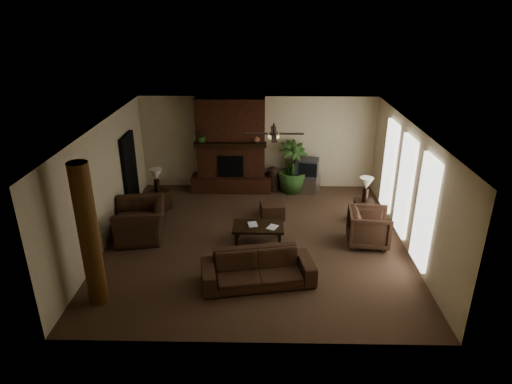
{
  "coord_description": "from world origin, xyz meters",
  "views": [
    {
      "loc": [
        0.19,
        -9.35,
        5.23
      ],
      "look_at": [
        0.0,
        0.4,
        1.1
      ],
      "focal_mm": 31.04,
      "sensor_mm": 36.0,
      "label": 1
    }
  ],
  "objects_px": {
    "log_column": "(89,236)",
    "tv_stand": "(305,183)",
    "lamp_right": "(366,185)",
    "floor_plant": "(292,178)",
    "ottoman": "(272,210)",
    "side_table_left": "(159,200)",
    "sofa": "(258,264)",
    "floor_vase": "(273,177)",
    "armchair_left": "(140,215)",
    "armchair_right": "(369,226)",
    "lamp_left": "(156,176)",
    "side_table_right": "(364,211)",
    "coffee_table": "(258,228)"
  },
  "relations": [
    {
      "from": "floor_plant",
      "to": "lamp_right",
      "type": "bearing_deg",
      "value": -47.63
    },
    {
      "from": "side_table_left",
      "to": "lamp_left",
      "type": "distance_m",
      "value": 0.73
    },
    {
      "from": "armchair_right",
      "to": "tv_stand",
      "type": "xyz_separation_m",
      "value": [
        -1.23,
        3.26,
        -0.23
      ]
    },
    {
      "from": "side_table_right",
      "to": "floor_vase",
      "type": "bearing_deg",
      "value": 139.13
    },
    {
      "from": "log_column",
      "to": "side_table_left",
      "type": "bearing_deg",
      "value": 86.4
    },
    {
      "from": "armchair_left",
      "to": "side_table_left",
      "type": "relative_size",
      "value": 2.45
    },
    {
      "from": "armchair_left",
      "to": "lamp_right",
      "type": "relative_size",
      "value": 2.07
    },
    {
      "from": "floor_plant",
      "to": "lamp_right",
      "type": "distance_m",
      "value": 2.69
    },
    {
      "from": "sofa",
      "to": "lamp_left",
      "type": "height_order",
      "value": "lamp_left"
    },
    {
      "from": "floor_vase",
      "to": "lamp_left",
      "type": "relative_size",
      "value": 1.18
    },
    {
      "from": "coffee_table",
      "to": "ottoman",
      "type": "xyz_separation_m",
      "value": [
        0.35,
        1.35,
        -0.17
      ]
    },
    {
      "from": "coffee_table",
      "to": "side_table_left",
      "type": "xyz_separation_m",
      "value": [
        -2.75,
        1.75,
        -0.1
      ]
    },
    {
      "from": "floor_vase",
      "to": "armchair_left",
      "type": "bearing_deg",
      "value": -137.14
    },
    {
      "from": "lamp_right",
      "to": "floor_plant",
      "type": "bearing_deg",
      "value": 132.37
    },
    {
      "from": "ottoman",
      "to": "floor_plant",
      "type": "bearing_deg",
      "value": 71.12
    },
    {
      "from": "lamp_right",
      "to": "side_table_right",
      "type": "bearing_deg",
      "value": -68.57
    },
    {
      "from": "coffee_table",
      "to": "armchair_right",
      "type": "bearing_deg",
      "value": -1.21
    },
    {
      "from": "ottoman",
      "to": "floor_vase",
      "type": "bearing_deg",
      "value": 88.2
    },
    {
      "from": "log_column",
      "to": "floor_plant",
      "type": "bearing_deg",
      "value": 54.09
    },
    {
      "from": "armchair_left",
      "to": "ottoman",
      "type": "bearing_deg",
      "value": 98.52
    },
    {
      "from": "armchair_left",
      "to": "lamp_right",
      "type": "xyz_separation_m",
      "value": [
        5.57,
        1.0,
        0.41
      ]
    },
    {
      "from": "armchair_right",
      "to": "side_table_left",
      "type": "xyz_separation_m",
      "value": [
        -5.34,
        1.8,
        -0.2
      ]
    },
    {
      "from": "coffee_table",
      "to": "log_column",
      "type": "bearing_deg",
      "value": -142.02
    },
    {
      "from": "armchair_left",
      "to": "floor_vase",
      "type": "distance_m",
      "value": 4.43
    },
    {
      "from": "ottoman",
      "to": "lamp_right",
      "type": "bearing_deg",
      "value": -3.75
    },
    {
      "from": "log_column",
      "to": "armchair_left",
      "type": "height_order",
      "value": "log_column"
    },
    {
      "from": "floor_vase",
      "to": "floor_plant",
      "type": "xyz_separation_m",
      "value": [
        0.55,
        -0.06,
        0.0
      ]
    },
    {
      "from": "coffee_table",
      "to": "lamp_left",
      "type": "bearing_deg",
      "value": 148.0
    },
    {
      "from": "armchair_right",
      "to": "floor_vase",
      "type": "xyz_separation_m",
      "value": [
        -2.18,
        3.26,
        -0.04
      ]
    },
    {
      "from": "coffee_table",
      "to": "lamp_right",
      "type": "height_order",
      "value": "lamp_right"
    },
    {
      "from": "floor_plant",
      "to": "sofa",
      "type": "bearing_deg",
      "value": -101.05
    },
    {
      "from": "sofa",
      "to": "coffee_table",
      "type": "xyz_separation_m",
      "value": [
        -0.02,
        1.69,
        -0.07
      ]
    },
    {
      "from": "floor_vase",
      "to": "log_column",
      "type": "bearing_deg",
      "value": -121.64
    },
    {
      "from": "log_column",
      "to": "side_table_right",
      "type": "height_order",
      "value": "log_column"
    },
    {
      "from": "log_column",
      "to": "coffee_table",
      "type": "height_order",
      "value": "log_column"
    },
    {
      "from": "armchair_left",
      "to": "ottoman",
      "type": "distance_m",
      "value": 3.41
    },
    {
      "from": "ottoman",
      "to": "side_table_left",
      "type": "relative_size",
      "value": 1.09
    },
    {
      "from": "coffee_table",
      "to": "side_table_left",
      "type": "distance_m",
      "value": 3.26
    },
    {
      "from": "lamp_left",
      "to": "side_table_right",
      "type": "height_order",
      "value": "lamp_left"
    },
    {
      "from": "armchair_left",
      "to": "floor_plant",
      "type": "bearing_deg",
      "value": 116.35
    },
    {
      "from": "sofa",
      "to": "lamp_right",
      "type": "xyz_separation_m",
      "value": [
        2.72,
        2.88,
        0.56
      ]
    },
    {
      "from": "armchair_left",
      "to": "lamp_left",
      "type": "bearing_deg",
      "value": 166.09
    },
    {
      "from": "sofa",
      "to": "tv_stand",
      "type": "xyz_separation_m",
      "value": [
        1.35,
        4.89,
        -0.19
      ]
    },
    {
      "from": "log_column",
      "to": "side_table_left",
      "type": "height_order",
      "value": "log_column"
    },
    {
      "from": "side_table_right",
      "to": "tv_stand",
      "type": "bearing_deg",
      "value": 124.29
    },
    {
      "from": "sofa",
      "to": "floor_plant",
      "type": "xyz_separation_m",
      "value": [
        0.94,
        4.83,
        -0.01
      ]
    },
    {
      "from": "log_column",
      "to": "tv_stand",
      "type": "distance_m",
      "value": 7.16
    },
    {
      "from": "side_table_left",
      "to": "sofa",
      "type": "bearing_deg",
      "value": -51.11
    },
    {
      "from": "log_column",
      "to": "lamp_left",
      "type": "height_order",
      "value": "log_column"
    },
    {
      "from": "lamp_left",
      "to": "lamp_right",
      "type": "xyz_separation_m",
      "value": [
        5.5,
        -0.54,
        0.0
      ]
    }
  ]
}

